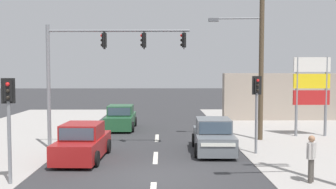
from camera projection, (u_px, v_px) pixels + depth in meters
name	position (u px, v px, depth m)	size (l,w,h in m)	color
ground_plane	(154.00, 176.00, 14.17)	(140.00, 140.00, 0.00)	#303033
lane_dash_mid	(156.00, 158.00, 17.17)	(0.20, 2.40, 0.01)	silver
lane_dash_far	(157.00, 138.00, 22.16)	(0.20, 2.40, 0.01)	silver
utility_pole_midground_right	(259.00, 49.00, 21.23)	(3.78, 0.51, 9.20)	#4C3D2B
traffic_signal_mast	(97.00, 59.00, 18.80)	(6.89, 0.57, 6.00)	slate
pedestal_signal_right_kerb	(257.00, 101.00, 17.80)	(0.44, 0.30, 3.56)	slate
pedestal_signal_left_kerb	(9.00, 113.00, 12.99)	(0.44, 0.31, 3.56)	slate
shopping_plaza_sign	(311.00, 85.00, 22.58)	(2.10, 0.16, 4.60)	slate
shopfront_wall_far	(301.00, 97.00, 30.21)	(12.00, 1.00, 3.60)	#A39384
sedan_crossing_left	(83.00, 143.00, 16.81)	(2.03, 4.31, 1.56)	maroon
sedan_receding_far	(213.00, 137.00, 18.42)	(2.01, 4.30, 1.56)	slate
sedan_oncoming_mid	(121.00, 118.00, 25.50)	(1.90, 4.25, 1.56)	#235633
pedestrian_at_kerb	(311.00, 156.00, 13.23)	(0.39, 0.46, 1.63)	#47423D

